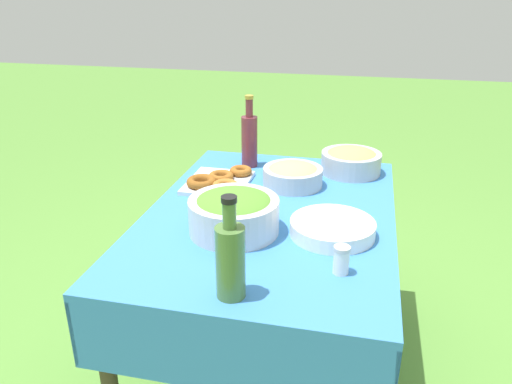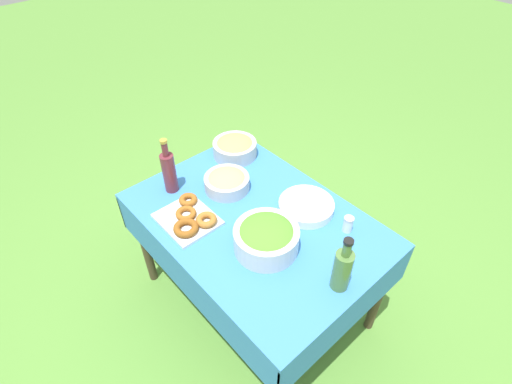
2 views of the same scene
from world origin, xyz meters
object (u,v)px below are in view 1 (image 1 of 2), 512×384
Objects in this scene: salad_bowl at (234,212)px; fruit_bowl at (351,160)px; pasta_bowl at (293,174)px; donut_platter at (219,181)px; olive_oil_bottle at (229,258)px; plate_stack at (332,228)px; wine_bottle at (249,139)px.

fruit_bowl is at bearing 151.67° from salad_bowl.
fruit_bowl reaches higher than pasta_bowl.
fruit_bowl is (-0.27, 0.51, 0.03)m from donut_platter.
olive_oil_bottle is at bearing 18.93° from donut_platter.
fruit_bowl reaches higher than plate_stack.
salad_bowl is 1.07× the size of plate_stack.
salad_bowl is 1.24× the size of pasta_bowl.
plate_stack is at bearing -2.69° from fruit_bowl.
pasta_bowl is 0.30m from fruit_bowl.
pasta_bowl is at bearing -153.95° from plate_stack.
salad_bowl is 0.64m from wine_bottle.
plate_stack is 0.87× the size of wine_bottle.
donut_platter is 0.58m from plate_stack.
wine_bottle reaches higher than pasta_bowl.
donut_platter is at bearing -123.86° from plate_stack.
salad_bowl is at bearing -81.51° from plate_stack.
fruit_bowl is (-0.20, 0.22, 0.01)m from pasta_bowl.
pasta_bowl is 0.79m from olive_oil_bottle.
plate_stack is (-0.05, 0.32, -0.05)m from salad_bowl.
donut_platter is at bearing -76.22° from pasta_bowl.
plate_stack is at bearing 35.62° from wine_bottle.
fruit_bowl is at bearing 165.31° from olive_oil_bottle.
pasta_bowl is 0.30m from wine_bottle.
wine_bottle is (-0.58, -0.41, 0.10)m from plate_stack.
plate_stack is 0.72m from wine_bottle.
donut_platter is 0.58m from fruit_bowl.
wine_bottle is at bearing -144.38° from plate_stack.
salad_bowl is at bearing -28.33° from fruit_bowl.
olive_oil_bottle is (0.72, 0.25, 0.09)m from donut_platter.
donut_platter and plate_stack have the same top height.
olive_oil_bottle reaches higher than donut_platter.
wine_bottle is 0.45m from fruit_bowl.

